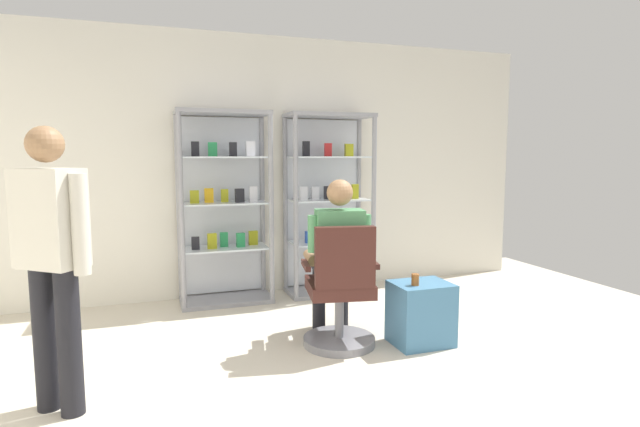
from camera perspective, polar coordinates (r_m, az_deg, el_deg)
The scene contains 8 objects.
back_wall at distance 5.41m, azimuth -5.55°, elevation 5.34°, with size 6.00×0.10×2.70m, color silver.
display_cabinet_left at distance 5.10m, azimuth -10.88°, elevation 0.82°, with size 0.90×0.45×1.90m.
display_cabinet_right at distance 5.37m, azimuth 0.81°, elevation 1.24°, with size 0.90×0.45×1.90m.
office_chair at distance 3.87m, azimuth 2.37°, elevation -9.50°, with size 0.60×0.57×0.96m.
seated_shopkeeper at distance 3.96m, azimuth 1.93°, elevation -4.41°, with size 0.54×0.61×1.29m.
storage_crate at distance 4.06m, azimuth 11.37°, elevation -11.06°, with size 0.45×0.36×0.49m, color teal.
tea_glass at distance 3.91m, azimuth 10.76°, elevation -7.38°, with size 0.06×0.06×0.09m, color brown.
standing_customer at distance 3.17m, azimuth -28.18°, elevation -3.90°, with size 0.43×0.40×1.63m.
Camera 1 is at (-1.26, -2.26, 1.47)m, focal length 28.17 mm.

